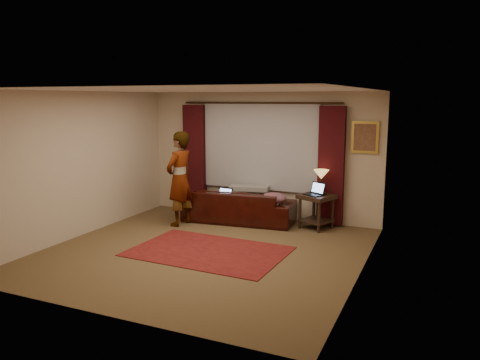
{
  "coord_description": "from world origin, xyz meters",
  "views": [
    {
      "loc": [
        3.49,
        -6.49,
        2.48
      ],
      "look_at": [
        0.1,
        1.2,
        1.0
      ],
      "focal_mm": 35.0,
      "sensor_mm": 36.0,
      "label": 1
    }
  ],
  "objects_px": {
    "sofa": "(239,200)",
    "end_table": "(316,212)",
    "tiffany_lamp": "(321,182)",
    "person": "(180,179)",
    "laptop_table": "(314,189)",
    "laptop_sofa": "(222,194)"
  },
  "relations": [
    {
      "from": "laptop_sofa",
      "to": "laptop_table",
      "type": "xyz_separation_m",
      "value": [
        1.82,
        0.21,
        0.22
      ]
    },
    {
      "from": "sofa",
      "to": "person",
      "type": "distance_m",
      "value": 1.27
    },
    {
      "from": "sofa",
      "to": "laptop_table",
      "type": "xyz_separation_m",
      "value": [
        1.52,
        0.06,
        0.33
      ]
    },
    {
      "from": "tiffany_lamp",
      "to": "laptop_table",
      "type": "distance_m",
      "value": 0.22
    },
    {
      "from": "laptop_sofa",
      "to": "laptop_table",
      "type": "relative_size",
      "value": 0.94
    },
    {
      "from": "tiffany_lamp",
      "to": "laptop_table",
      "type": "height_order",
      "value": "tiffany_lamp"
    },
    {
      "from": "laptop_sofa",
      "to": "tiffany_lamp",
      "type": "bearing_deg",
      "value": 18.14
    },
    {
      "from": "laptop_sofa",
      "to": "laptop_table",
      "type": "bearing_deg",
      "value": 13.83
    },
    {
      "from": "laptop_sofa",
      "to": "end_table",
      "type": "height_order",
      "value": "laptop_sofa"
    },
    {
      "from": "laptop_table",
      "to": "person",
      "type": "relative_size",
      "value": 0.2
    },
    {
      "from": "sofa",
      "to": "end_table",
      "type": "bearing_deg",
      "value": 178.89
    },
    {
      "from": "end_table",
      "to": "person",
      "type": "xyz_separation_m",
      "value": [
        -2.52,
        -0.82,
        0.59
      ]
    },
    {
      "from": "laptop_sofa",
      "to": "person",
      "type": "bearing_deg",
      "value": -133.34
    },
    {
      "from": "end_table",
      "to": "tiffany_lamp",
      "type": "xyz_separation_m",
      "value": [
        0.06,
        0.09,
        0.57
      ]
    },
    {
      "from": "tiffany_lamp",
      "to": "person",
      "type": "xyz_separation_m",
      "value": [
        -2.58,
        -0.91,
        0.03
      ]
    },
    {
      "from": "end_table",
      "to": "laptop_table",
      "type": "height_order",
      "value": "laptop_table"
    },
    {
      "from": "laptop_sofa",
      "to": "laptop_table",
      "type": "distance_m",
      "value": 1.84
    },
    {
      "from": "sofa",
      "to": "tiffany_lamp",
      "type": "bearing_deg",
      "value": -178.18
    },
    {
      "from": "sofa",
      "to": "laptop_table",
      "type": "height_order",
      "value": "laptop_table"
    },
    {
      "from": "end_table",
      "to": "laptop_table",
      "type": "distance_m",
      "value": 0.46
    },
    {
      "from": "laptop_sofa",
      "to": "person",
      "type": "xyz_separation_m",
      "value": [
        -0.66,
        -0.54,
        0.36
      ]
    },
    {
      "from": "tiffany_lamp",
      "to": "person",
      "type": "height_order",
      "value": "person"
    }
  ]
}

